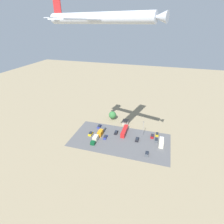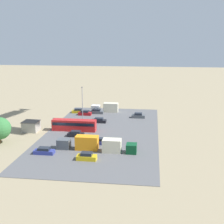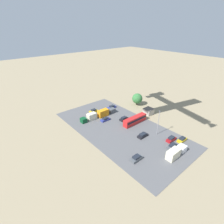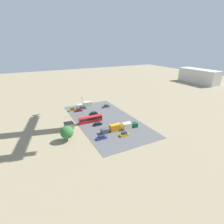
# 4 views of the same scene
# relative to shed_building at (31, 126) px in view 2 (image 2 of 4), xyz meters

# --- Properties ---
(ground_plane) EXTENTS (400.00, 400.00, 0.00)m
(ground_plane) POSITION_rel_shed_building_xyz_m (-0.97, 8.24, -1.40)
(ground_plane) COLOR gray
(parking_lot_surface) EXTENTS (58.69, 29.49, 0.08)m
(parking_lot_surface) POSITION_rel_shed_building_xyz_m (-0.97, 19.38, -1.36)
(parking_lot_surface) COLOR #565659
(parking_lot_surface) RESTS_ON ground
(shed_building) EXTENTS (4.18, 4.22, 2.79)m
(shed_building) POSITION_rel_shed_building_xyz_m (0.00, 0.00, 0.00)
(shed_building) COLOR #9E998E
(shed_building) RESTS_ON ground
(bus) EXTENTS (2.57, 11.91, 3.01)m
(bus) POSITION_rel_shed_building_xyz_m (-1.85, 11.49, 0.30)
(bus) COLOR red
(bus) RESTS_ON ground
(parked_car_0) EXTENTS (1.88, 4.20, 1.58)m
(parked_car_0) POSITION_rel_shed_building_xyz_m (-19.34, 10.60, -0.66)
(parked_car_0) COLOR maroon
(parked_car_0) RESTS_ON ground
(parked_car_1) EXTENTS (1.94, 4.17, 1.60)m
(parked_car_1) POSITION_rel_shed_building_xyz_m (-18.07, 28.08, -0.66)
(parked_car_1) COLOR #4C5156
(parked_car_1) RESTS_ON ground
(parked_car_2) EXTENTS (1.76, 4.35, 1.44)m
(parked_car_2) POSITION_rel_shed_building_xyz_m (8.14, 19.91, -0.72)
(parked_car_2) COLOR navy
(parked_car_2) RESTS_ON ground
(parked_car_3) EXTENTS (1.95, 4.43, 1.43)m
(parked_car_3) POSITION_rel_shed_building_xyz_m (16.09, 9.36, -0.73)
(parked_car_3) COLOR navy
(parked_car_3) RESTS_ON ground
(parked_car_4) EXTENTS (1.83, 4.16, 1.49)m
(parked_car_4) POSITION_rel_shed_building_xyz_m (3.21, 13.16, -0.70)
(parked_car_4) COLOR black
(parked_car_4) RESTS_ON ground
(parked_car_5) EXTENTS (1.78, 4.59, 1.55)m
(parked_car_5) POSITION_rel_shed_building_xyz_m (-21.99, 13.98, -0.68)
(parked_car_5) COLOR #4C5156
(parked_car_5) RESTS_ON ground
(parked_car_6) EXTENTS (1.81, 4.18, 1.45)m
(parked_car_6) POSITION_rel_shed_building_xyz_m (-22.07, 7.75, -0.72)
(parked_car_6) COLOR gold
(parked_car_6) RESTS_ON ground
(parked_car_7) EXTENTS (1.96, 4.36, 1.44)m
(parked_car_7) POSITION_rel_shed_building_xyz_m (-10.90, 16.73, -0.72)
(parked_car_7) COLOR black
(parked_car_7) RESTS_ON ground
(parked_car_8) EXTENTS (1.95, 4.10, 1.62)m
(parked_car_8) POSITION_rel_shed_building_xyz_m (18.24, 19.25, -0.65)
(parked_car_8) COLOR gold
(parked_car_8) RESTS_ON ground
(parked_truck_0) EXTENTS (2.39, 9.32, 3.16)m
(parked_truck_0) POSITION_rel_shed_building_xyz_m (12.22, 16.51, 0.12)
(parked_truck_0) COLOR #4C5156
(parked_truck_0) RESTS_ON ground
(parked_truck_1) EXTENTS (2.50, 9.05, 3.07)m
(parked_truck_1) POSITION_rel_shed_building_xyz_m (-24.98, 16.91, 0.08)
(parked_truck_1) COLOR silver
(parked_truck_1) RESTS_ON ground
(parked_truck_2) EXTENTS (2.53, 7.51, 2.93)m
(parked_truck_2) POSITION_rel_shed_building_xyz_m (13.07, 25.03, 0.02)
(parked_truck_2) COLOR #0C4723
(parked_truck_2) RESTS_ON ground
(tree_near_shed) EXTENTS (5.37, 5.37, 6.40)m
(tree_near_shed) POSITION_rel_shed_building_xyz_m (10.56, -3.45, 2.31)
(tree_near_shed) COLOR brown
(tree_near_shed) RESTS_ON ground
(light_pole_lot_centre) EXTENTS (0.90, 0.28, 10.21)m
(light_pole_lot_centre) POSITION_rel_shed_building_xyz_m (-13.35, 11.23, 4.22)
(light_pole_lot_centre) COLOR gray
(light_pole_lot_centre) RESTS_ON ground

